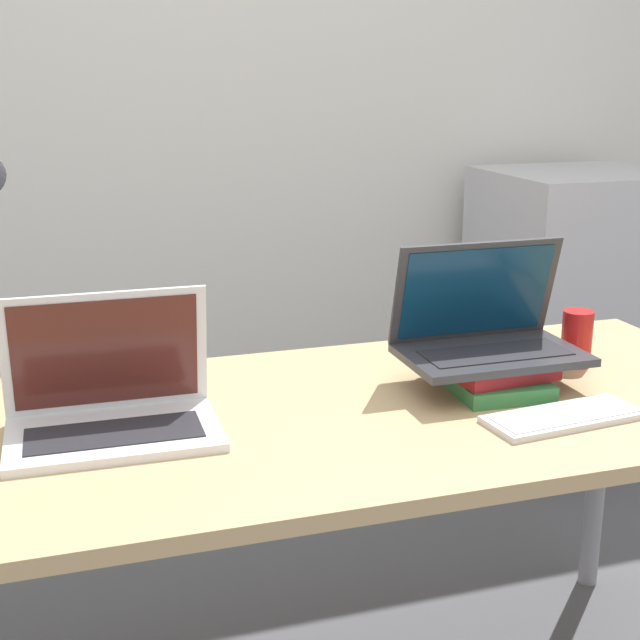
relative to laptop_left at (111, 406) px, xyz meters
The scene contains 8 objects.
wall_back 1.61m from the laptop_left, 73.49° to the left, with size 8.00×0.05×2.70m.
desk 0.44m from the laptop_left, ahead, with size 1.76×0.77×0.72m.
laptop_left is the anchor object (origin of this frame).
book_stack 0.75m from the laptop_left, ahead, with size 0.22×0.28×0.06m.
laptop_on_books 0.75m from the laptop_left, ahead, with size 0.36×0.22×0.23m.
wireless_keyboard 0.82m from the laptop_left, 13.84° to the right, with size 0.31×0.14×0.01m.
soda_can 1.00m from the laptop_left, ahead, with size 0.07×0.07×0.12m.
mini_fridge 1.97m from the laptop_left, 32.82° to the left, with size 0.59×0.57×1.02m.
Camera 1 is at (-0.52, -1.11, 1.35)m, focal length 50.00 mm.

